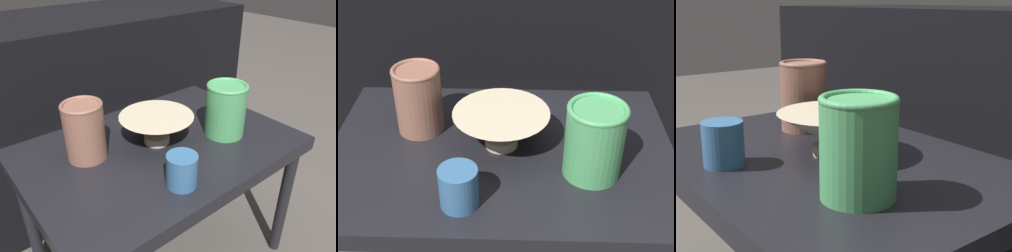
{
  "view_description": "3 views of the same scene",
  "coord_description": "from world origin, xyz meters",
  "views": [
    {
      "loc": [
        -0.48,
        -0.62,
        0.95
      ],
      "look_at": [
        0.02,
        -0.01,
        0.51
      ],
      "focal_mm": 35.0,
      "sensor_mm": 36.0,
      "label": 1
    },
    {
      "loc": [
        0.04,
        -0.81,
        1.08
      ],
      "look_at": [
        0.01,
        0.01,
        0.51
      ],
      "focal_mm": 50.0,
      "sensor_mm": 36.0,
      "label": 2
    },
    {
      "loc": [
        0.69,
        -0.48,
        0.75
      ],
      "look_at": [
        0.04,
        0.02,
        0.53
      ],
      "focal_mm": 50.0,
      "sensor_mm": 36.0,
      "label": 3
    }
  ],
  "objects": [
    {
      "name": "table",
      "position": [
        0.0,
        0.0,
        0.41
      ],
      "size": [
        0.75,
        0.52,
        0.46
      ],
      "color": "black",
      "rests_on": "ground_plane"
    },
    {
      "name": "couch_backdrop",
      "position": [
        0.0,
        0.58,
        0.36
      ],
      "size": [
        1.44,
        0.5,
        0.73
      ],
      "color": "black",
      "rests_on": "ground_plane"
    },
    {
      "name": "bowl",
      "position": [
        -0.0,
        0.02,
        0.51
      ],
      "size": [
        0.21,
        0.21,
        0.08
      ],
      "color": "#C1B293",
      "rests_on": "table"
    },
    {
      "name": "vase_textured_left",
      "position": [
        -0.19,
        0.07,
        0.54
      ],
      "size": [
        0.11,
        0.11,
        0.16
      ],
      "color": "brown",
      "rests_on": "table"
    },
    {
      "name": "vase_colorful_right",
      "position": [
        0.18,
        -0.07,
        0.54
      ],
      "size": [
        0.12,
        0.12,
        0.16
      ],
      "color": "#47995B",
      "rests_on": "table"
    },
    {
      "name": "cup",
      "position": [
        -0.07,
        -0.17,
        0.5
      ],
      "size": [
        0.07,
        0.07,
        0.08
      ],
      "color": "#33608E",
      "rests_on": "table"
    }
  ]
}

